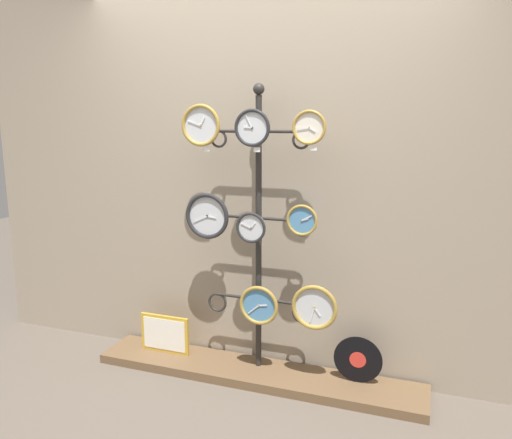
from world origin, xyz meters
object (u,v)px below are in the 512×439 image
at_px(clock_top_center, 252,128).
at_px(clock_bottom_center, 259,305).
at_px(clock_middle_left, 207,216).
at_px(clock_middle_right, 302,220).
at_px(display_stand, 259,290).
at_px(clock_middle_center, 251,228).
at_px(picture_frame, 165,334).
at_px(clock_bottom_right, 315,307).
at_px(vinyl_record, 358,360).
at_px(clock_top_right, 309,127).
at_px(clock_top_left, 201,125).

bearing_deg(clock_top_center, clock_bottom_center, 6.24).
xyz_separation_m(clock_middle_left, clock_middle_right, (0.62, 0.01, 0.01)).
height_order(display_stand, clock_middle_left, display_stand).
height_order(clock_middle_center, picture_frame, clock_middle_center).
bearing_deg(clock_bottom_right, clock_middle_left, 178.28).
height_order(clock_middle_left, clock_bottom_right, clock_middle_left).
xyz_separation_m(clock_top_center, clock_middle_right, (0.31, 0.03, -0.54)).
bearing_deg(display_stand, clock_middle_center, -98.78).
distance_m(clock_middle_center, clock_middle_right, 0.33).
xyz_separation_m(clock_middle_center, clock_middle_right, (0.32, 0.02, 0.07)).
xyz_separation_m(clock_middle_left, clock_middle_center, (0.30, -0.01, -0.05)).
bearing_deg(vinyl_record, clock_middle_left, -175.33).
relative_size(clock_top_right, clock_bottom_right, 0.71).
bearing_deg(clock_middle_right, display_stand, 165.45).
relative_size(clock_top_left, clock_middle_right, 1.36).
height_order(clock_top_center, clock_bottom_right, clock_top_center).
relative_size(clock_middle_center, clock_bottom_right, 0.68).
distance_m(clock_middle_left, clock_bottom_right, 0.88).
distance_m(clock_top_center, clock_middle_right, 0.63).
bearing_deg(clock_middle_right, clock_bottom_center, -173.89).
xyz_separation_m(clock_top_right, vinyl_record, (0.32, 0.07, -1.43)).
relative_size(clock_top_left, clock_middle_left, 0.87).
height_order(clock_middle_right, clock_bottom_center, clock_middle_right).
relative_size(display_stand, vinyl_record, 6.26).
distance_m(clock_top_right, clock_middle_left, 0.86).
height_order(display_stand, clock_top_center, display_stand).
height_order(clock_top_center, clock_bottom_center, clock_top_center).
relative_size(clock_top_center, clock_bottom_center, 0.87).
bearing_deg(clock_top_right, picture_frame, 178.32).
distance_m(clock_bottom_right, picture_frame, 1.15).
xyz_separation_m(clock_middle_right, picture_frame, (-0.99, 0.04, -0.90)).
relative_size(clock_top_right, clock_middle_center, 1.04).
xyz_separation_m(clock_top_right, clock_bottom_right, (0.06, -0.03, -1.08)).
height_order(clock_middle_right, clock_bottom_right, clock_middle_right).
bearing_deg(clock_middle_right, clock_middle_center, -176.79).
bearing_deg(picture_frame, clock_bottom_right, -3.41).
xyz_separation_m(clock_top_right, clock_middle_left, (-0.65, -0.01, -0.56)).
xyz_separation_m(clock_top_right, picture_frame, (-1.02, 0.03, -1.44)).
relative_size(clock_middle_left, clock_bottom_center, 1.16).
distance_m(clock_top_left, clock_bottom_right, 1.32).
height_order(display_stand, clock_middle_center, display_stand).
relative_size(clock_top_right, vinyl_record, 0.67).
xyz_separation_m(clock_top_left, clock_middle_center, (0.34, -0.01, -0.62)).
xyz_separation_m(display_stand, clock_middle_left, (-0.32, -0.08, 0.49)).
bearing_deg(clock_bottom_center, clock_top_left, 176.36).
bearing_deg(clock_bottom_right, clock_middle_right, 164.04).
xyz_separation_m(clock_top_center, clock_bottom_right, (0.40, 0.01, -1.07)).
relative_size(vinyl_record, picture_frame, 0.82).
relative_size(clock_top_center, clock_top_right, 1.11).
distance_m(clock_middle_right, picture_frame, 1.34).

